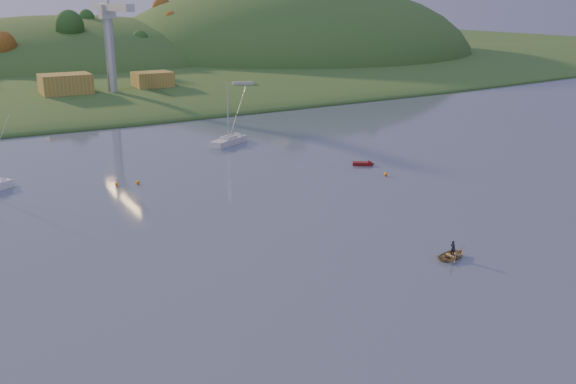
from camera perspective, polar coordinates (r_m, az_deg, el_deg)
ground at (r=54.40m, az=19.21°, el=-10.36°), size 500.00×500.00×0.00m
far_shore at (r=264.36m, az=-22.13°, el=10.53°), size 620.00×220.00×1.50m
shore_slope at (r=200.61m, az=-19.24°, el=9.15°), size 640.00×150.00×7.00m
hill_center at (r=246.43m, az=-19.08°, el=10.45°), size 140.00×120.00×36.00m
hill_right at (r=262.93m, az=0.41°, el=11.72°), size 150.00×130.00×60.00m
hillside_trees at (r=220.15m, az=-20.30°, el=9.66°), size 280.00×50.00×32.00m
wharf at (r=160.10m, az=-14.37°, el=8.23°), size 42.00×16.00×2.40m
shed_west at (r=157.59m, az=-19.16°, el=9.02°), size 11.00×8.00×4.80m
shed_east at (r=163.90m, az=-11.94°, el=9.71°), size 9.00×7.00×4.00m
dock_crane at (r=154.33m, az=-15.53°, el=13.81°), size 3.20×28.00×20.30m
sailboat_far at (r=109.73m, az=-5.31°, el=4.59°), size 7.84×5.72×10.66m
canoe at (r=63.89m, az=14.40°, el=-5.44°), size 3.53×2.74×0.67m
paddler at (r=63.73m, az=14.43°, el=-5.08°), size 0.44×0.61×1.53m
red_tender at (r=96.39m, az=6.98°, el=2.51°), size 3.35×2.79×1.12m
work_vessel at (r=166.97m, az=-4.03°, el=9.03°), size 13.35×8.47×3.23m
buoy_1 at (r=91.03m, az=8.68°, el=1.58°), size 0.50×0.50×0.50m
buoy_3 at (r=88.28m, az=-13.20°, el=0.84°), size 0.50×0.50×0.50m
buoy_4 at (r=88.20m, az=-14.99°, el=0.69°), size 0.50×0.50×0.50m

